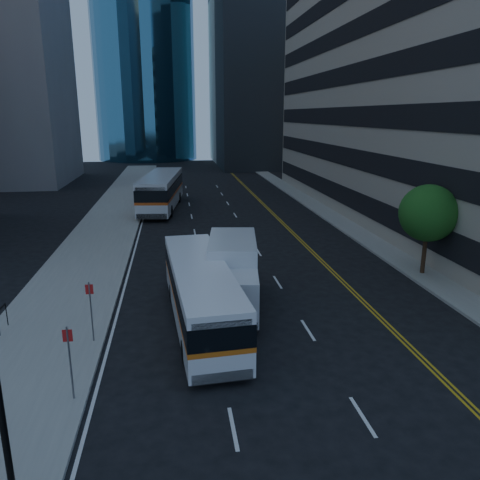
{
  "coord_description": "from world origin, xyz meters",
  "views": [
    {
      "loc": [
        -4.96,
        -15.78,
        8.95
      ],
      "look_at": [
        -1.76,
        6.88,
        2.8
      ],
      "focal_mm": 35.0,
      "sensor_mm": 36.0,
      "label": 1
    }
  ],
  "objects": [
    {
      "name": "ground",
      "position": [
        0.0,
        0.0,
        0.0
      ],
      "size": [
        160.0,
        160.0,
        0.0
      ],
      "primitive_type": "plane",
      "color": "black",
      "rests_on": "ground"
    },
    {
      "name": "sidewalk_west",
      "position": [
        -10.5,
        25.0,
        0.07
      ],
      "size": [
        5.0,
        90.0,
        0.15
      ],
      "primitive_type": "cube",
      "color": "gray",
      "rests_on": "ground"
    },
    {
      "name": "sidewalk_east",
      "position": [
        9.0,
        25.0,
        0.07
      ],
      "size": [
        2.0,
        90.0,
        0.15
      ],
      "primitive_type": "cube",
      "color": "gray",
      "rests_on": "ground"
    },
    {
      "name": "street_tree",
      "position": [
        9.0,
        8.0,
        3.64
      ],
      "size": [
        3.2,
        3.2,
        5.1
      ],
      "color": "#332114",
      "rests_on": "sidewalk_east"
    },
    {
      "name": "lamp_post",
      "position": [
        -9.0,
        -6.0,
        2.72
      ],
      "size": [
        0.28,
        0.28,
        4.56
      ],
      "color": "black",
      "rests_on": "sidewalk_west"
    },
    {
      "name": "bus_front",
      "position": [
        -4.0,
        3.26,
        1.49
      ],
      "size": [
        3.12,
        10.73,
        2.73
      ],
      "rotation": [
        0.0,
        0.0,
        0.08
      ],
      "color": "white",
      "rests_on": "ground"
    },
    {
      "name": "bus_rear",
      "position": [
        -6.21,
        30.06,
        1.83
      ],
      "size": [
        4.31,
        13.21,
        3.35
      ],
      "rotation": [
        0.0,
        0.0,
        -0.12
      ],
      "color": "silver",
      "rests_on": "ground"
    },
    {
      "name": "box_truck",
      "position": [
        -2.38,
        5.05,
        1.66
      ],
      "size": [
        3.12,
        6.83,
        3.15
      ],
      "rotation": [
        0.0,
        0.0,
        -0.13
      ],
      "color": "silver",
      "rests_on": "ground"
    }
  ]
}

